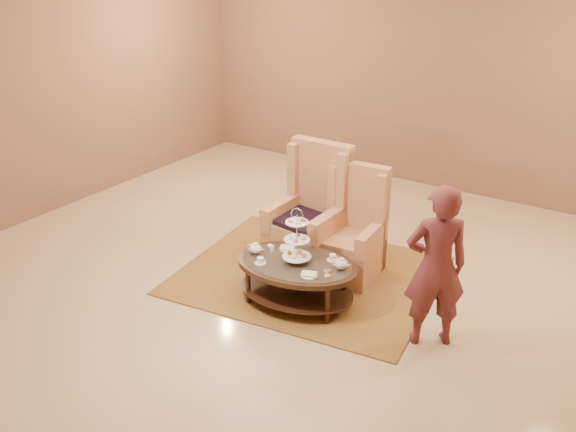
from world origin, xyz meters
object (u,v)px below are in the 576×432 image
Objects in this scene: tea_table at (297,270)px; armchair_right at (351,239)px; armchair_left at (311,224)px; person at (436,267)px.

tea_table is 1.12× the size of armchair_right.
person is (1.78, -0.76, 0.32)m from armchair_left.
armchair_right is at bearing -68.32° from person.
person is at bearing -2.81° from tea_table.
person is at bearing -36.05° from armchair_right.
armchair_left reaches higher than armchair_right.
armchair_right is at bearing 2.63° from armchair_left.
tea_table is 0.91m from armchair_right.
armchair_left is 1.96m from person.
person is (1.42, 0.12, 0.40)m from tea_table.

